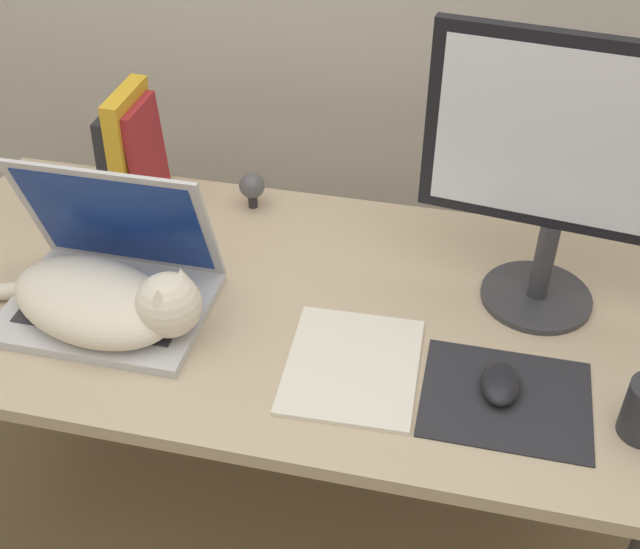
{
  "coord_description": "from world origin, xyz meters",
  "views": [
    {
      "loc": [
        0.34,
        -0.72,
        1.67
      ],
      "look_at": [
        0.1,
        0.32,
        0.81
      ],
      "focal_mm": 45.0,
      "sensor_mm": 36.0,
      "label": 1
    }
  ],
  "objects_px": {
    "cat": "(106,301)",
    "computer_mouse": "(501,384)",
    "laptop": "(111,280)",
    "notepad": "(352,366)",
    "webcam": "(252,187)",
    "external_monitor": "(565,164)",
    "book_row": "(131,152)"
  },
  "relations": [
    {
      "from": "cat",
      "to": "computer_mouse",
      "type": "xyz_separation_m",
      "value": [
        0.68,
        -0.01,
        -0.04
      ]
    },
    {
      "from": "webcam",
      "to": "notepad",
      "type": "bearing_deg",
      "value": -54.97
    },
    {
      "from": "laptop",
      "to": "book_row",
      "type": "relative_size",
      "value": 1.39
    },
    {
      "from": "cat",
      "to": "external_monitor",
      "type": "bearing_deg",
      "value": 18.16
    },
    {
      "from": "notepad",
      "to": "computer_mouse",
      "type": "bearing_deg",
      "value": -0.07
    },
    {
      "from": "cat",
      "to": "notepad",
      "type": "height_order",
      "value": "cat"
    },
    {
      "from": "laptop",
      "to": "computer_mouse",
      "type": "bearing_deg",
      "value": -5.61
    },
    {
      "from": "webcam",
      "to": "laptop",
      "type": "bearing_deg",
      "value": -113.61
    },
    {
      "from": "laptop",
      "to": "computer_mouse",
      "type": "height_order",
      "value": "laptop"
    },
    {
      "from": "cat",
      "to": "webcam",
      "type": "height_order",
      "value": "cat"
    },
    {
      "from": "external_monitor",
      "to": "computer_mouse",
      "type": "height_order",
      "value": "external_monitor"
    },
    {
      "from": "laptop",
      "to": "computer_mouse",
      "type": "relative_size",
      "value": 3.7
    },
    {
      "from": "laptop",
      "to": "webcam",
      "type": "distance_m",
      "value": 0.39
    },
    {
      "from": "laptop",
      "to": "webcam",
      "type": "bearing_deg",
      "value": 66.39
    },
    {
      "from": "computer_mouse",
      "to": "book_row",
      "type": "bearing_deg",
      "value": 153.41
    },
    {
      "from": "computer_mouse",
      "to": "notepad",
      "type": "distance_m",
      "value": 0.24
    },
    {
      "from": "book_row",
      "to": "webcam",
      "type": "height_order",
      "value": "book_row"
    },
    {
      "from": "computer_mouse",
      "to": "external_monitor",
      "type": "bearing_deg",
      "value": 77.81
    },
    {
      "from": "external_monitor",
      "to": "book_row",
      "type": "bearing_deg",
      "value": 170.05
    },
    {
      "from": "cat",
      "to": "computer_mouse",
      "type": "distance_m",
      "value": 0.68
    },
    {
      "from": "computer_mouse",
      "to": "notepad",
      "type": "relative_size",
      "value": 0.36
    },
    {
      "from": "book_row",
      "to": "webcam",
      "type": "distance_m",
      "value": 0.26
    },
    {
      "from": "cat",
      "to": "external_monitor",
      "type": "distance_m",
      "value": 0.8
    },
    {
      "from": "cat",
      "to": "notepad",
      "type": "relative_size",
      "value": 1.7
    },
    {
      "from": "computer_mouse",
      "to": "webcam",
      "type": "height_order",
      "value": "webcam"
    },
    {
      "from": "notepad",
      "to": "webcam",
      "type": "relative_size",
      "value": 3.33
    },
    {
      "from": "laptop",
      "to": "external_monitor",
      "type": "relative_size",
      "value": 0.71
    },
    {
      "from": "external_monitor",
      "to": "computer_mouse",
      "type": "bearing_deg",
      "value": -102.19
    },
    {
      "from": "book_row",
      "to": "laptop",
      "type": "bearing_deg",
      "value": -74.2
    },
    {
      "from": "webcam",
      "to": "computer_mouse",
      "type": "bearing_deg",
      "value": -38.25
    },
    {
      "from": "notepad",
      "to": "webcam",
      "type": "distance_m",
      "value": 0.52
    },
    {
      "from": "cat",
      "to": "external_monitor",
      "type": "xyz_separation_m",
      "value": [
        0.73,
        0.24,
        0.23
      ]
    }
  ]
}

